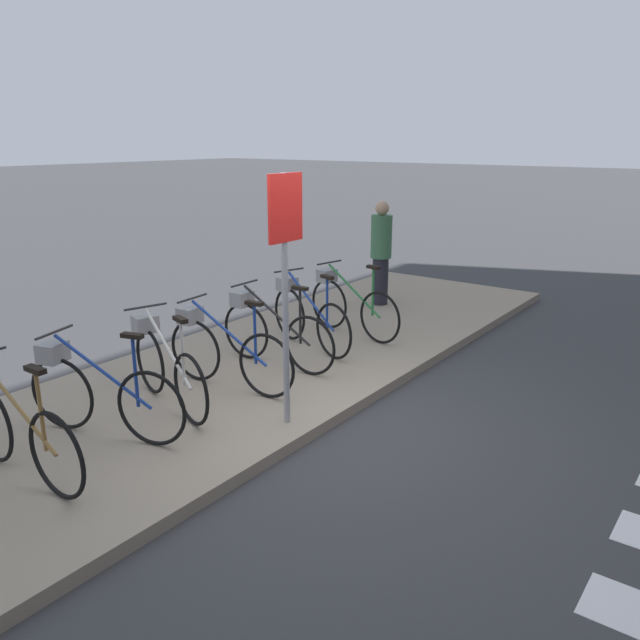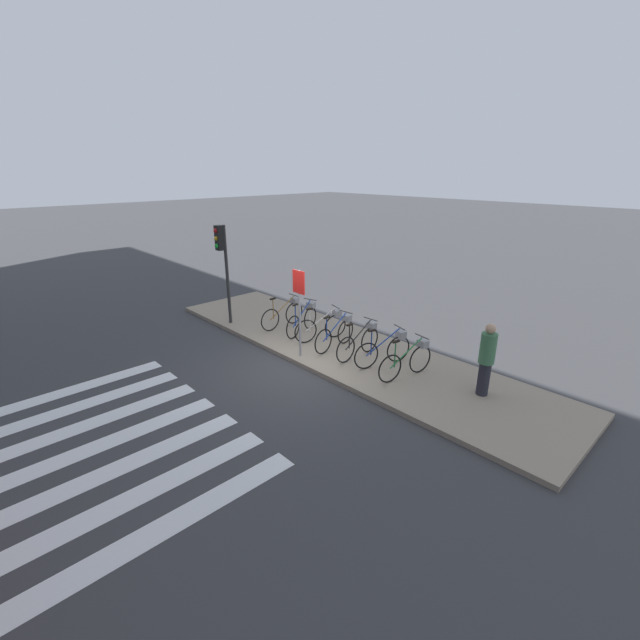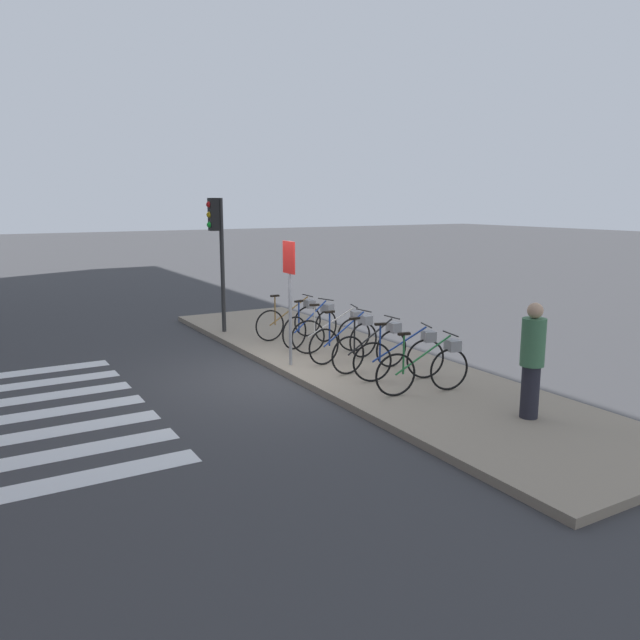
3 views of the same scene
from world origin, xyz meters
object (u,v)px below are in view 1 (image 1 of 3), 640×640
at_px(parked_bicycle_6, 349,302).
at_px(parked_bicycle_1, 96,390).
at_px(parked_bicycle_4, 271,329).
at_px(parked_bicycle_2, 165,363).
at_px(parked_bicycle_3, 223,348).
at_px(pedestrian, 381,251).
at_px(parked_bicycle_5, 306,313).
at_px(parked_bicycle_0, 13,424).
at_px(sign_post, 285,259).

bearing_deg(parked_bicycle_6, parked_bicycle_1, 178.55).
height_order(parked_bicycle_4, parked_bicycle_6, same).
height_order(parked_bicycle_2, parked_bicycle_6, same).
distance_m(parked_bicycle_3, pedestrian, 4.15).
bearing_deg(parked_bicycle_1, parked_bicycle_5, 0.53).
xyz_separation_m(parked_bicycle_3, parked_bicycle_5, (1.64, 0.12, 0.00)).
distance_m(parked_bicycle_0, parked_bicycle_2, 1.66).
xyz_separation_m(parked_bicycle_6, pedestrian, (1.66, 0.50, 0.43)).
bearing_deg(pedestrian, parked_bicycle_0, -175.70).
distance_m(parked_bicycle_5, pedestrian, 2.52).
bearing_deg(pedestrian, parked_bicycle_4, -172.17).
bearing_deg(parked_bicycle_5, sign_post, -146.83).
height_order(parked_bicycle_5, pedestrian, pedestrian).
xyz_separation_m(pedestrian, sign_post, (-4.37, -1.62, 0.72)).
relative_size(parked_bicycle_4, sign_post, 0.72).
xyz_separation_m(parked_bicycle_0, parked_bicycle_1, (0.82, 0.08, 0.00)).
xyz_separation_m(parked_bicycle_0, parked_bicycle_5, (3.98, 0.11, 0.00)).
relative_size(parked_bicycle_2, pedestrian, 0.97).
bearing_deg(parked_bicycle_2, sign_post, -71.92).
height_order(parked_bicycle_0, parked_bicycle_6, same).
relative_size(parked_bicycle_1, parked_bicycle_4, 0.96).
bearing_deg(parked_bicycle_2, parked_bicycle_5, -0.53).
relative_size(parked_bicycle_2, parked_bicycle_6, 0.98).
bearing_deg(parked_bicycle_0, parked_bicycle_3, -0.10).
bearing_deg(parked_bicycle_6, parked_bicycle_5, 170.74).
height_order(parked_bicycle_2, pedestrian, pedestrian).
xyz_separation_m(parked_bicycle_4, pedestrian, (3.26, 0.45, 0.43)).
xyz_separation_m(parked_bicycle_3, parked_bicycle_4, (0.84, 0.04, 0.00)).
distance_m(parked_bicycle_5, parked_bicycle_6, 0.80).
relative_size(parked_bicycle_1, sign_post, 0.69).
bearing_deg(pedestrian, parked_bicycle_6, -163.25).
xyz_separation_m(parked_bicycle_2, parked_bicycle_5, (2.32, -0.02, 0.00)).
bearing_deg(pedestrian, parked_bicycle_2, -175.81).
xyz_separation_m(parked_bicycle_2, parked_bicycle_6, (3.12, -0.15, 0.00)).
height_order(parked_bicycle_3, parked_bicycle_5, same).
relative_size(parked_bicycle_2, parked_bicycle_5, 1.00).
bearing_deg(parked_bicycle_4, parked_bicycle_0, -179.35).
height_order(parked_bicycle_0, parked_bicycle_3, same).
distance_m(parked_bicycle_1, parked_bicycle_4, 2.36).
height_order(parked_bicycle_4, sign_post, sign_post).
bearing_deg(parked_bicycle_4, parked_bicycle_5, 5.48).
distance_m(parked_bicycle_1, parked_bicycle_5, 3.16).
distance_m(parked_bicycle_3, sign_post, 1.64).
height_order(parked_bicycle_4, parked_bicycle_5, same).
relative_size(parked_bicycle_1, pedestrian, 0.97).
bearing_deg(parked_bicycle_4, sign_post, -133.50).
bearing_deg(parked_bicycle_1, parked_bicycle_6, -1.45).
bearing_deg(parked_bicycle_4, parked_bicycle_1, 178.85).
height_order(parked_bicycle_0, parked_bicycle_1, same).
relative_size(parked_bicycle_4, parked_bicycle_6, 1.01).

